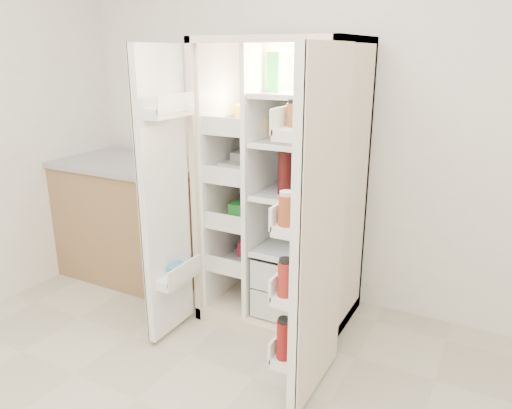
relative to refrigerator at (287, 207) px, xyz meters
The scene contains 5 objects.
wall_back 0.72m from the refrigerator, 65.39° to the left, with size 4.00×0.02×2.70m, color white.
refrigerator is the anchor object (origin of this frame).
freezer_door 0.81m from the refrigerator, 130.49° to the right, with size 0.15×0.40×1.72m.
fridge_door 0.85m from the refrigerator, 56.25° to the right, with size 0.17×0.58×1.72m.
kitchen_counter 1.37m from the refrigerator, behind, with size 1.27×0.68×0.93m.
Camera 1 is at (1.08, -1.10, 1.72)m, focal length 34.00 mm.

